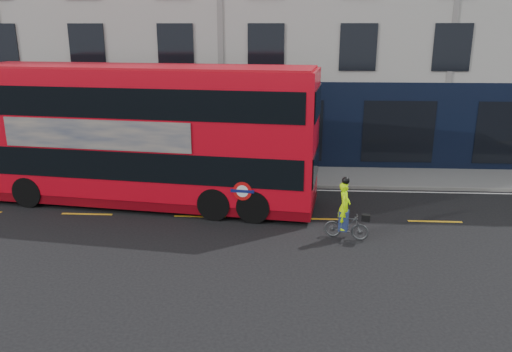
{
  "coord_description": "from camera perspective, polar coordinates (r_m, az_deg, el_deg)",
  "views": [
    {
      "loc": [
        2.89,
        -14.54,
        6.2
      ],
      "look_at": [
        1.94,
        1.54,
        1.49
      ],
      "focal_mm": 35.0,
      "sensor_mm": 36.0,
      "label": 1
    }
  ],
  "objects": [
    {
      "name": "ground",
      "position": [
        16.07,
        -7.31,
        -6.53
      ],
      "size": [
        120.0,
        120.0,
        0.0
      ],
      "primitive_type": "plane",
      "color": "black",
      "rests_on": "ground"
    },
    {
      "name": "road_edge_line",
      "position": [
        20.42,
        -4.93,
        -1.42
      ],
      "size": [
        58.0,
        0.1,
        0.01
      ],
      "primitive_type": "cube",
      "color": "silver",
      "rests_on": "ground"
    },
    {
      "name": "cyclist",
      "position": [
        15.58,
        10.21,
        -4.72
      ],
      "size": [
        1.43,
        0.74,
        1.98
      ],
      "rotation": [
        0.0,
        0.0,
        -0.27
      ],
      "color": "#424546",
      "rests_on": "ground"
    },
    {
      "name": "kerb",
      "position": [
        20.68,
        -4.82,
        -1.01
      ],
      "size": [
        60.0,
        0.12,
        0.13
      ],
      "primitive_type": "cube",
      "color": "slate",
      "rests_on": "ground"
    },
    {
      "name": "lane_dashes",
      "position": [
        17.43,
        -6.42,
        -4.61
      ],
      "size": [
        58.0,
        0.12,
        0.01
      ],
      "primitive_type": null,
      "color": "gold",
      "rests_on": "ground"
    },
    {
      "name": "bus",
      "position": [
        18.51,
        -12.55,
        4.64
      ],
      "size": [
        12.71,
        4.41,
        5.03
      ],
      "rotation": [
        0.0,
        0.0,
        -0.13
      ],
      "color": "red",
      "rests_on": "ground"
    },
    {
      "name": "pavement",
      "position": [
        22.11,
        -4.28,
        0.13
      ],
      "size": [
        60.0,
        3.0,
        0.12
      ],
      "primitive_type": "cube",
      "color": "slate",
      "rests_on": "ground"
    },
    {
      "name": "building_terrace",
      "position": [
        27.67,
        -2.78,
        18.96
      ],
      "size": [
        50.0,
        10.07,
        15.0
      ],
      "color": "#ADAAA3",
      "rests_on": "ground"
    }
  ]
}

